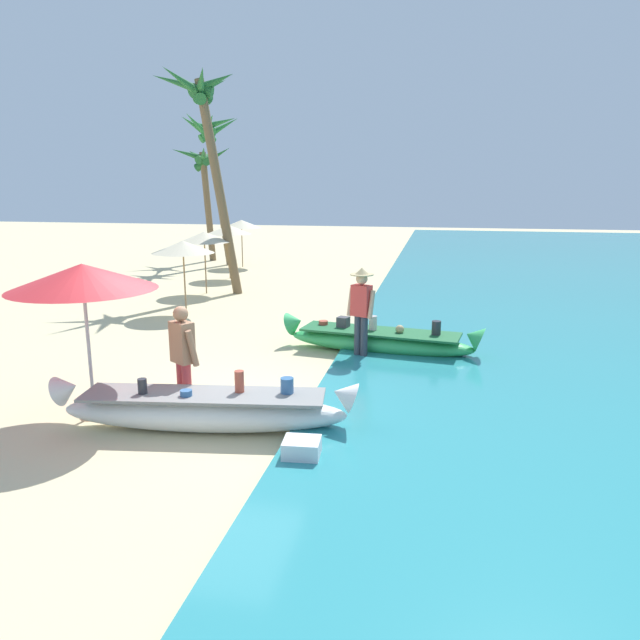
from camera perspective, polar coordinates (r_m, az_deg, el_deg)
The scene contains 14 objects.
ground_plane at distance 9.31m, azimuth -10.56°, elevation -8.32°, with size 80.00×80.00×0.00m, color beige.
boat_white_foreground at distance 8.45m, azimuth -10.97°, elevation -8.43°, with size 4.26×1.22×0.83m.
boat_green_midground at distance 12.04m, azimuth 5.72°, elevation -1.93°, with size 4.11×1.35×0.77m.
person_vendor_hatted at distance 11.37m, azimuth 3.96°, elevation 1.23°, with size 0.58×0.44×1.80m.
person_tourist_customer at distance 8.94m, azimuth -12.96°, elevation -3.16°, with size 0.57×0.48×1.62m.
patio_umbrella_large at distance 8.96m, azimuth -21.73°, elevation 3.78°, with size 2.05×2.05×2.25m.
parasol_row_0 at distance 15.84m, azimuth -12.95°, elevation 6.81°, with size 1.60×1.60×1.91m.
parasol_row_1 at distance 18.75m, azimuth -11.00°, elevation 7.79°, with size 1.60×1.60×1.91m.
parasol_row_2 at distance 21.67m, azimuth -8.72°, elevation 8.53°, with size 1.60×1.60×1.91m.
parasol_row_3 at distance 24.68m, azimuth -7.51°, elevation 9.08°, with size 1.60×1.60×1.91m.
palm_tree_tall_inland at distance 27.09m, azimuth -11.02°, elevation 14.00°, with size 2.66×2.68×4.99m.
palm_tree_leaning_seaward at distance 25.70m, azimuth -10.40°, elevation 16.38°, with size 2.43×2.85×6.16m.
palm_tree_mid_cluster at distance 18.89m, azimuth -11.06°, elevation 18.61°, with size 2.57×2.62×6.65m.
cooler_box at distance 7.43m, azimuth -1.75°, elevation -12.44°, with size 0.45×0.39×0.31m, color silver.
Camera 1 is at (3.34, -8.02, 3.33)m, focal length 33.51 mm.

